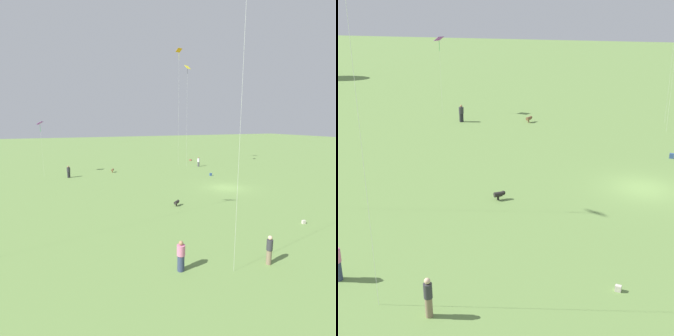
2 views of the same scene
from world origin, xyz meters
The scene contains 13 objects.
ground_plane centered at (0.00, 0.00, 0.00)m, with size 240.00×240.00×0.00m, color #6B8E47.
person_0 centered at (14.99, -4.38, 0.85)m, with size 0.54×0.54×1.72m.
person_1 centered at (-15.62, 7.88, 0.85)m, with size 0.47×0.47×1.69m.
person_3 centered at (13.51, 17.55, 0.83)m, with size 0.63×0.63×1.72m.
person_4 centered at (-14.36, 12.72, 0.83)m, with size 0.62×0.62×1.70m.
kite_1 centered at (18.62, -2.02, 19.16)m, with size 0.99×1.10×20.65m.
kite_2 centered at (15.16, -2.03, 16.04)m, with size 1.02×1.14×17.22m.
kite_5 centered at (16.73, 20.97, 7.48)m, with size 1.05×1.00×7.97m.
dog_0 centered at (15.14, 10.98, 0.40)m, with size 0.81×0.56×0.60m.
dog_1 centered at (-4.19, 8.42, 0.36)m, with size 0.62×0.69×0.55m.
picnic_bag_0 centered at (6.96, -2.07, 0.20)m, with size 0.22×0.35×0.39m.
picnic_bag_1 centered at (-12.01, 1.01, 0.14)m, with size 0.22×0.28×0.27m.
picnic_bag_2 centered at (22.03, -6.38, 0.13)m, with size 0.48×0.48×0.26m.
Camera 1 is at (-26.04, 18.21, 7.84)m, focal length 28.00 mm.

